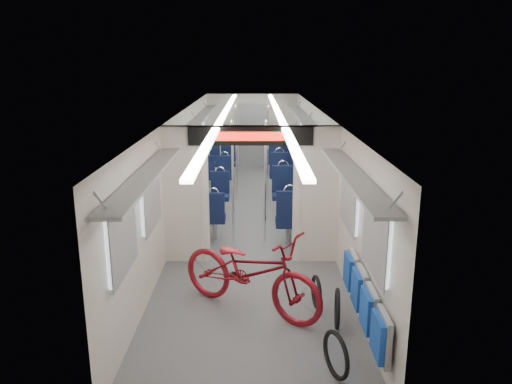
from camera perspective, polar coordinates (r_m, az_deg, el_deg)
carriage at (r=9.92m, az=-0.53°, el=4.25°), size 12.00×12.02×2.31m
bicycle at (r=6.79m, az=-0.64°, el=-9.02°), size 2.25×1.85×1.15m
flip_bench at (r=6.17m, az=12.22°, el=-11.90°), size 0.12×2.10×0.51m
bike_hoop_a at (r=5.69m, az=9.11°, el=-18.12°), size 0.23×0.52×0.54m
bike_hoop_b at (r=6.60m, az=9.26°, el=-13.21°), size 0.11×0.53×0.53m
bike_hoop_c at (r=7.04m, az=6.91°, el=-11.47°), size 0.11×0.48×0.48m
seat_bay_near_left at (r=10.25m, az=-5.75°, el=-1.08°), size 0.88×1.93×1.06m
seat_bay_near_right at (r=10.16m, az=4.76°, el=-0.91°), size 0.96×2.32×1.18m
seat_bay_far_left at (r=13.75m, az=-4.34°, el=3.11°), size 0.91×2.06×1.10m
seat_bay_far_right at (r=13.98m, az=3.41°, el=3.45°), size 0.96×2.30×1.17m
stanchion_near_left at (r=9.12m, az=-2.66°, el=1.03°), size 0.04×0.04×2.30m
stanchion_near_right at (r=9.12m, az=1.06°, el=1.05°), size 0.04×0.04×2.30m
stanchion_far_left at (r=12.02m, az=-2.24°, el=4.40°), size 0.04×0.04×2.30m
stanchion_far_right at (r=12.00m, az=1.32°, el=4.40°), size 0.05×0.05×2.30m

